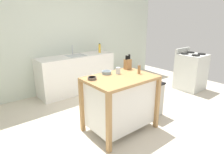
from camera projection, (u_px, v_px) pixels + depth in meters
ground_plane at (128, 126)px, 3.21m from camera, size 6.98×6.98×0.00m
wall_back at (61, 37)px, 4.54m from camera, size 5.98×0.10×2.60m
kitchen_island at (120, 101)px, 3.00m from camera, size 1.04×0.73×0.88m
knife_block at (128, 64)px, 3.30m from camera, size 0.11×0.09×0.25m
bowl_ceramic_wide at (106, 72)px, 3.02m from camera, size 0.15×0.15×0.05m
bowl_stoneware_deep at (92, 78)px, 2.75m from camera, size 0.13×0.13×0.04m
drinking_cup at (118, 71)px, 3.03m from camera, size 0.07×0.07×0.10m
pepper_grinder at (139, 69)px, 3.03m from camera, size 0.04×0.04×0.16m
trash_bin at (152, 99)px, 3.49m from camera, size 0.36×0.28×0.63m
sink_counter at (77, 73)px, 4.64m from camera, size 1.82×0.60×0.88m
sink_faucet at (72, 50)px, 4.58m from camera, size 0.02×0.02×0.22m
bottle_hand_soap at (100, 48)px, 4.84m from camera, size 0.06×0.06×0.24m
stove at (191, 71)px, 4.78m from camera, size 0.60×0.60×1.00m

